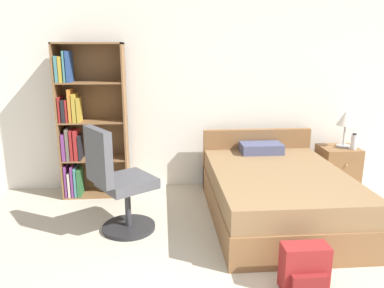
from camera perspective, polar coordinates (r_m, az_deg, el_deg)
name	(u,v)px	position (r m, az deg, el deg)	size (l,w,h in m)	color
wall_back	(211,87)	(4.86, 2.98, 8.61)	(9.00, 0.06, 2.60)	white
bookshelf	(84,124)	(4.69, -16.09, 2.89)	(0.79, 0.33, 1.85)	brown
bed	(276,192)	(4.17, 12.61, -7.22)	(1.38, 1.93, 0.79)	brown
office_chair	(118,184)	(3.73, -11.19, -6.07)	(0.72, 0.69, 1.08)	#232326
nightstand	(337,168)	(5.19, 21.24, -3.48)	(0.46, 0.46, 0.57)	brown
table_lamp	(346,120)	(5.09, 22.39, 3.45)	(0.23, 0.23, 0.47)	#B2B2B7
water_bottle	(354,142)	(5.06, 23.43, 0.32)	(0.07, 0.07, 0.20)	silver
backpack_red	(305,269)	(3.09, 16.81, -17.78)	(0.35, 0.23, 0.37)	maroon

